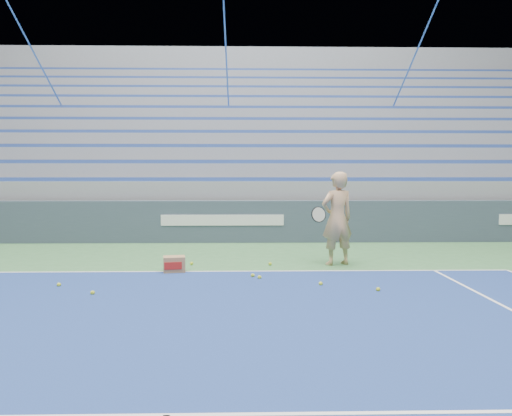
{
  "coord_description": "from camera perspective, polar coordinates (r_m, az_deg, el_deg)",
  "views": [
    {
      "loc": [
        0.59,
        2.78,
        1.82
      ],
      "look_at": [
        0.8,
        12.38,
        1.15
      ],
      "focal_mm": 35.0,
      "sensor_mm": 36.0,
      "label": 1
    }
  ],
  "objects": [
    {
      "name": "tennis_ball_0",
      "position": [
        8.69,
        -21.6,
        -8.16
      ],
      "size": [
        0.07,
        0.07,
        0.07
      ],
      "primitive_type": "sphere",
      "color": "#C1CF2A",
      "rests_on": "ground"
    },
    {
      "name": "tennis_ball_1",
      "position": [
        8.66,
        0.41,
        -7.92
      ],
      "size": [
        0.07,
        0.07,
        0.07
      ],
      "primitive_type": "sphere",
      "color": "#C1CF2A",
      "rests_on": "ground"
    },
    {
      "name": "tennis_ball_2",
      "position": [
        8.23,
        7.41,
        -8.58
      ],
      "size": [
        0.07,
        0.07,
        0.07
      ],
      "primitive_type": "sphere",
      "color": "#C1CF2A",
      "rests_on": "ground"
    },
    {
      "name": "sponsor_barrier",
      "position": [
        13.18,
        -3.8,
        -1.55
      ],
      "size": [
        30.0,
        0.32,
        1.1
      ],
      "color": "#384555",
      "rests_on": "ground"
    },
    {
      "name": "tennis_player",
      "position": [
        10.01,
        9.25,
        -1.18
      ],
      "size": [
        1.0,
        0.94,
        1.85
      ],
      "color": "tan",
      "rests_on": "ground"
    },
    {
      "name": "tennis_ball_4",
      "position": [
        8.8,
        -0.38,
        -7.72
      ],
      "size": [
        0.07,
        0.07,
        0.07
      ],
      "primitive_type": "sphere",
      "color": "#C1CF2A",
      "rests_on": "ground"
    },
    {
      "name": "tennis_ball_5",
      "position": [
        9.92,
        1.62,
        -6.39
      ],
      "size": [
        0.07,
        0.07,
        0.07
      ],
      "primitive_type": "sphere",
      "color": "#C1CF2A",
      "rests_on": "ground"
    },
    {
      "name": "tennis_ball_3",
      "position": [
        8.0,
        13.78,
        -9.02
      ],
      "size": [
        0.07,
        0.07,
        0.07
      ],
      "primitive_type": "sphere",
      "color": "#C1CF2A",
      "rests_on": "ground"
    },
    {
      "name": "tennis_ball_6",
      "position": [
        7.95,
        -18.18,
        -9.19
      ],
      "size": [
        0.07,
        0.07,
        0.07
      ],
      "primitive_type": "sphere",
      "color": "#C1CF2A",
      "rests_on": "ground"
    },
    {
      "name": "tennis_ball_7",
      "position": [
        10.03,
        -7.37,
        -6.3
      ],
      "size": [
        0.07,
        0.07,
        0.07
      ],
      "primitive_type": "sphere",
      "color": "#C1CF2A",
      "rests_on": "ground"
    },
    {
      "name": "ball_box",
      "position": [
        9.35,
        -9.33,
        -6.37
      ],
      "size": [
        0.44,
        0.36,
        0.3
      ],
      "color": "#9A714A",
      "rests_on": "ground"
    },
    {
      "name": "bleachers",
      "position": [
        18.84,
        -3.07,
        5.62
      ],
      "size": [
        31.0,
        9.15,
        7.3
      ],
      "color": "gray",
      "rests_on": "ground"
    }
  ]
}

